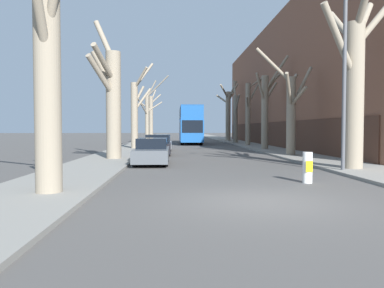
# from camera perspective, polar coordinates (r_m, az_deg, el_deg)

# --- Properties ---
(ground_plane) EXTENTS (300.00, 300.00, 0.00)m
(ground_plane) POSITION_cam_1_polar(r_m,az_deg,el_deg) (9.76, 10.41, -8.62)
(ground_plane) COLOR #4C4947
(sidewalk_left) EXTENTS (3.28, 120.00, 0.12)m
(sidewalk_left) POSITION_cam_1_polar(r_m,az_deg,el_deg) (59.48, -6.47, 0.62)
(sidewalk_left) COLOR gray
(sidewalk_left) RESTS_ON ground
(sidewalk_right) EXTENTS (3.28, 120.00, 0.12)m
(sidewalk_right) POSITION_cam_1_polar(r_m,az_deg,el_deg) (59.92, 5.17, 0.64)
(sidewalk_right) COLOR gray
(sidewalk_right) RESTS_ON ground
(building_facade_right) EXTENTS (10.08, 46.36, 12.80)m
(building_facade_right) POSITION_cam_1_polar(r_m,az_deg,el_deg) (43.10, 17.65, 8.29)
(building_facade_right) COLOR brown
(building_facade_right) RESTS_ON ground
(street_tree_left_0) EXTENTS (3.32, 2.24, 8.54)m
(street_tree_left_0) POSITION_cam_1_polar(r_m,az_deg,el_deg) (10.97, -21.56, 12.50)
(street_tree_left_0) COLOR gray
(street_tree_left_0) RESTS_ON ground
(street_tree_left_1) EXTENTS (1.69, 3.15, 8.19)m
(street_tree_left_1) POSITION_cam_1_polar(r_m,az_deg,el_deg) (22.17, -12.13, 6.73)
(street_tree_left_1) COLOR gray
(street_tree_left_1) RESTS_ON ground
(street_tree_left_2) EXTENTS (1.95, 3.11, 7.92)m
(street_tree_left_2) POSITION_cam_1_polar(r_m,az_deg,el_deg) (33.65, -8.57, 5.03)
(street_tree_left_2) COLOR gray
(street_tree_left_2) RESTS_ON ground
(street_tree_left_3) EXTENTS (3.62, 3.76, 8.11)m
(street_tree_left_3) POSITION_cam_1_polar(r_m,az_deg,el_deg) (45.33, -6.74, 4.43)
(street_tree_left_3) COLOR gray
(street_tree_left_3) RESTS_ON ground
(street_tree_left_4) EXTENTS (3.09, 3.43, 7.82)m
(street_tree_left_4) POSITION_cam_1_polar(r_m,az_deg,el_deg) (57.13, -6.25, 4.21)
(street_tree_left_4) COLOR gray
(street_tree_left_4) RESTS_ON ground
(street_tree_right_0) EXTENTS (3.82, 4.56, 8.82)m
(street_tree_right_0) POSITION_cam_1_polar(r_m,az_deg,el_deg) (17.87, 23.50, 8.87)
(street_tree_right_0) COLOR gray
(street_tree_right_0) RESTS_ON ground
(street_tree_right_1) EXTENTS (4.06, 3.42, 7.22)m
(street_tree_right_1) POSITION_cam_1_polar(r_m,az_deg,el_deg) (25.65, 14.84, 5.18)
(street_tree_right_1) COLOR gray
(street_tree_right_1) RESTS_ON ground
(street_tree_right_2) EXTENTS (2.87, 3.44, 7.95)m
(street_tree_right_2) POSITION_cam_1_polar(r_m,az_deg,el_deg) (32.67, 11.21, 5.55)
(street_tree_right_2) COLOR gray
(street_tree_right_2) RESTS_ON ground
(street_tree_right_3) EXTENTS (2.41, 2.51, 7.62)m
(street_tree_right_3) POSITION_cam_1_polar(r_m,az_deg,el_deg) (40.43, 8.62, 4.87)
(street_tree_right_3) COLOR gray
(street_tree_right_3) RESTS_ON ground
(street_tree_right_4) EXTENTS (0.58, 3.70, 7.99)m
(street_tree_right_4) POSITION_cam_1_polar(r_m,az_deg,el_deg) (47.05, 6.65, 4.26)
(street_tree_right_4) COLOR gray
(street_tree_right_4) RESTS_ON ground
(street_tree_right_5) EXTENTS (3.38, 3.89, 8.66)m
(street_tree_right_5) POSITION_cam_1_polar(r_m,az_deg,el_deg) (54.73, 5.53, 4.78)
(street_tree_right_5) COLOR gray
(street_tree_right_5) RESTS_ON ground
(double_decker_bus) EXTENTS (2.54, 10.91, 4.45)m
(double_decker_bus) POSITION_cam_1_polar(r_m,az_deg,el_deg) (45.47, -0.27, 3.20)
(double_decker_bus) COLOR #19519E
(double_decker_bus) RESTS_ON ground
(parked_car_0) EXTENTS (1.73, 4.53, 1.35)m
(parked_car_0) POSITION_cam_1_polar(r_m,az_deg,el_deg) (19.68, -6.11, -1.16)
(parked_car_0) COLOR #4C5156
(parked_car_0) RESTS_ON ground
(parked_car_1) EXTENTS (1.82, 4.02, 1.43)m
(parked_car_1) POSITION_cam_1_polar(r_m,az_deg,el_deg) (26.39, -5.25, -0.21)
(parked_car_1) COLOR black
(parked_car_1) RESTS_ON ground
(parked_car_2) EXTENTS (1.85, 4.09, 1.34)m
(parked_car_2) POSITION_cam_1_polar(r_m,az_deg,el_deg) (31.77, -4.83, 0.16)
(parked_car_2) COLOR #9EA3AD
(parked_car_2) RESTS_ON ground
(lamp_post) EXTENTS (1.40, 0.20, 8.36)m
(lamp_post) POSITION_cam_1_polar(r_m,az_deg,el_deg) (17.12, 21.94, 11.59)
(lamp_post) COLOR #4C4F54
(lamp_post) RESTS_ON ground
(traffic_bollard) EXTENTS (0.33, 0.34, 1.06)m
(traffic_bollard) POSITION_cam_1_polar(r_m,az_deg,el_deg) (13.32, 17.19, -3.44)
(traffic_bollard) COLOR white
(traffic_bollard) RESTS_ON ground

